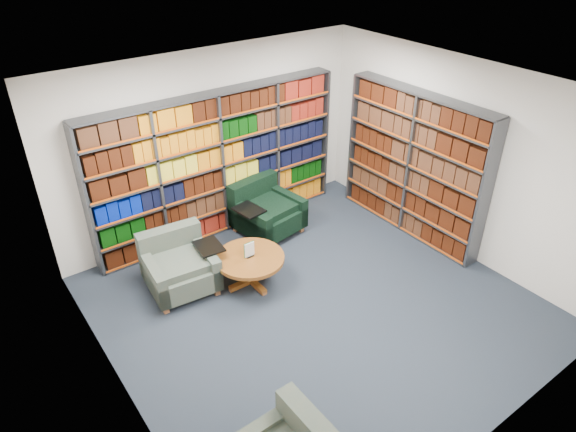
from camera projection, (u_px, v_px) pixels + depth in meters
room_shell at (319, 212)px, 5.94m from camera, size 5.02×5.02×2.82m
bookshelf_back at (219, 165)px, 7.71m from camera, size 4.00×0.28×2.20m
bookshelf_right at (413, 165)px, 7.70m from camera, size 0.28×2.50×2.20m
chair_teal_left at (178, 266)px, 6.85m from camera, size 1.05×0.94×0.78m
chair_green_right at (264, 211)px, 8.04m from camera, size 1.11×1.01×0.81m
coffee_table at (250, 262)px, 6.87m from camera, size 0.93×0.93×0.65m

